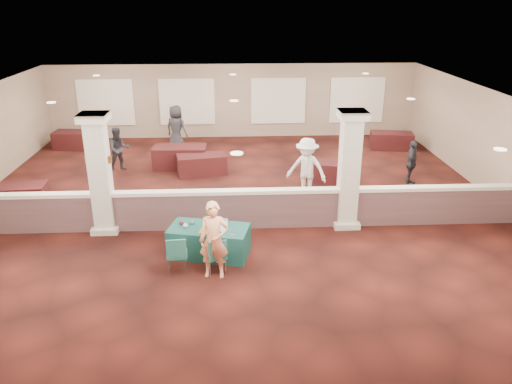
{
  "coord_description": "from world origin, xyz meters",
  "views": [
    {
      "loc": [
        -0.09,
        -13.84,
        5.89
      ],
      "look_at": [
        0.51,
        -2.0,
        1.23
      ],
      "focal_mm": 35.0,
      "sensor_mm": 36.0,
      "label": 1
    }
  ],
  "objects_px": {
    "near_table": "(209,241)",
    "far_table_back_right": "(391,141)",
    "attendee_d": "(176,129)",
    "woman": "(214,240)",
    "attendee_a": "(119,149)",
    "far_table_back_left": "(77,140)",
    "far_table_front_right": "(332,172)",
    "far_table_front_center": "(202,164)",
    "far_table_back_center": "(180,157)",
    "conf_chair_side": "(177,252)",
    "attendee_b": "(307,169)",
    "attendee_c": "(411,163)",
    "conf_chair_main": "(216,253)",
    "far_table_front_left": "(18,196)"
  },
  "relations": [
    {
      "from": "woman",
      "to": "far_table_back_right",
      "type": "distance_m",
      "value": 12.01
    },
    {
      "from": "attendee_b",
      "to": "attendee_c",
      "type": "height_order",
      "value": "attendee_b"
    },
    {
      "from": "far_table_back_left",
      "to": "far_table_front_left",
      "type": "bearing_deg",
      "value": -90.0
    },
    {
      "from": "far_table_front_right",
      "to": "attendee_d",
      "type": "xyz_separation_m",
      "value": [
        -5.6,
        3.85,
        0.6
      ]
    },
    {
      "from": "near_table",
      "to": "far_table_front_left",
      "type": "distance_m",
      "value": 6.69
    },
    {
      "from": "near_table",
      "to": "far_table_front_right",
      "type": "distance_m",
      "value": 6.4
    },
    {
      "from": "far_table_back_right",
      "to": "attendee_a",
      "type": "bearing_deg",
      "value": -168.27
    },
    {
      "from": "far_table_back_center",
      "to": "attendee_b",
      "type": "relative_size",
      "value": 1.0
    },
    {
      "from": "far_table_front_left",
      "to": "far_table_front_center",
      "type": "relative_size",
      "value": 0.98
    },
    {
      "from": "attendee_a",
      "to": "conf_chair_main",
      "type": "bearing_deg",
      "value": -87.88
    },
    {
      "from": "conf_chair_side",
      "to": "woman",
      "type": "distance_m",
      "value": 0.93
    },
    {
      "from": "far_table_back_left",
      "to": "attendee_a",
      "type": "relative_size",
      "value": 1.12
    },
    {
      "from": "far_table_front_center",
      "to": "far_table_back_center",
      "type": "bearing_deg",
      "value": 135.86
    },
    {
      "from": "far_table_front_left",
      "to": "far_table_back_right",
      "type": "bearing_deg",
      "value": 22.72
    },
    {
      "from": "conf_chair_main",
      "to": "attendee_d",
      "type": "distance_m",
      "value": 9.98
    },
    {
      "from": "far_table_back_center",
      "to": "far_table_back_right",
      "type": "bearing_deg",
      "value": 12.76
    },
    {
      "from": "far_table_back_left",
      "to": "attendee_a",
      "type": "height_order",
      "value": "attendee_a"
    },
    {
      "from": "near_table",
      "to": "far_table_back_left",
      "type": "xyz_separation_m",
      "value": [
        -5.82,
        9.48,
        -0.0
      ]
    },
    {
      "from": "far_table_front_center",
      "to": "far_table_back_left",
      "type": "relative_size",
      "value": 0.96
    },
    {
      "from": "far_table_back_center",
      "to": "attendee_a",
      "type": "relative_size",
      "value": 1.22
    },
    {
      "from": "near_table",
      "to": "far_table_back_center",
      "type": "xyz_separation_m",
      "value": [
        -1.32,
        6.82,
        0.03
      ]
    },
    {
      "from": "near_table",
      "to": "far_table_front_left",
      "type": "relative_size",
      "value": 1.13
    },
    {
      "from": "far_table_back_left",
      "to": "far_table_front_center",
      "type": "bearing_deg",
      "value": -33.1
    },
    {
      "from": "near_table",
      "to": "attendee_d",
      "type": "distance_m",
      "value": 9.04
    },
    {
      "from": "near_table",
      "to": "far_table_back_center",
      "type": "height_order",
      "value": "far_table_back_center"
    },
    {
      "from": "conf_chair_main",
      "to": "attendee_b",
      "type": "bearing_deg",
      "value": 42.93
    },
    {
      "from": "near_table",
      "to": "attendee_d",
      "type": "bearing_deg",
      "value": 113.83
    },
    {
      "from": "near_table",
      "to": "far_table_front_right",
      "type": "bearing_deg",
      "value": 65.1
    },
    {
      "from": "far_table_front_center",
      "to": "attendee_a",
      "type": "height_order",
      "value": "attendee_a"
    },
    {
      "from": "near_table",
      "to": "far_table_back_right",
      "type": "relative_size",
      "value": 1.12
    },
    {
      "from": "far_table_front_center",
      "to": "far_table_back_left",
      "type": "bearing_deg",
      "value": 146.9
    },
    {
      "from": "far_table_back_right",
      "to": "attendee_a",
      "type": "distance_m",
      "value": 10.86
    },
    {
      "from": "woman",
      "to": "attendee_a",
      "type": "bearing_deg",
      "value": 119.86
    },
    {
      "from": "near_table",
      "to": "far_table_back_center",
      "type": "bearing_deg",
      "value": 114.43
    },
    {
      "from": "far_table_front_left",
      "to": "far_table_back_left",
      "type": "relative_size",
      "value": 0.94
    },
    {
      "from": "near_table",
      "to": "attendee_d",
      "type": "height_order",
      "value": "attendee_d"
    },
    {
      "from": "far_table_back_center",
      "to": "far_table_back_right",
      "type": "distance_m",
      "value": 8.72
    },
    {
      "from": "near_table",
      "to": "far_table_back_right",
      "type": "height_order",
      "value": "near_table"
    },
    {
      "from": "conf_chair_main",
      "to": "attendee_b",
      "type": "height_order",
      "value": "attendee_b"
    },
    {
      "from": "far_table_front_right",
      "to": "far_table_back_right",
      "type": "distance_m",
      "value": 4.91
    },
    {
      "from": "far_table_front_left",
      "to": "far_table_front_right",
      "type": "distance_m",
      "value": 9.95
    },
    {
      "from": "conf_chair_side",
      "to": "woman",
      "type": "bearing_deg",
      "value": -13.87
    },
    {
      "from": "far_table_front_center",
      "to": "attendee_c",
      "type": "xyz_separation_m",
      "value": [
        6.98,
        -1.5,
        0.42
      ]
    },
    {
      "from": "attendee_d",
      "to": "far_table_back_right",
      "type": "bearing_deg",
      "value": -153.21
    },
    {
      "from": "far_table_back_left",
      "to": "attendee_b",
      "type": "height_order",
      "value": "attendee_b"
    },
    {
      "from": "far_table_front_center",
      "to": "far_table_back_left",
      "type": "xyz_separation_m",
      "value": [
        -5.34,
        3.48,
        0.01
      ]
    },
    {
      "from": "near_table",
      "to": "far_table_back_left",
      "type": "height_order",
      "value": "near_table"
    },
    {
      "from": "attendee_d",
      "to": "near_table",
      "type": "bearing_deg",
      "value": 128.03
    },
    {
      "from": "conf_chair_side",
      "to": "attendee_d",
      "type": "height_order",
      "value": "attendee_d"
    },
    {
      "from": "near_table",
      "to": "far_table_back_right",
      "type": "xyz_separation_m",
      "value": [
        7.18,
        8.74,
        -0.02
      ]
    }
  ]
}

